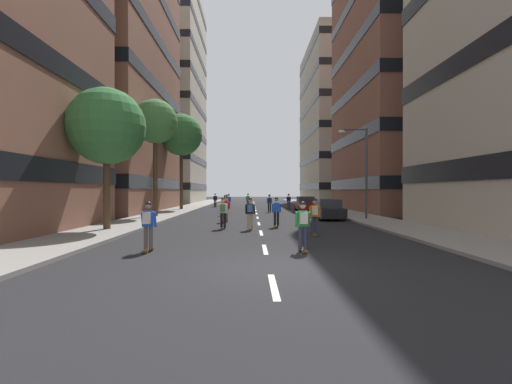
# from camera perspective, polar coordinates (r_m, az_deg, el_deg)

# --- Properties ---
(ground_plane) EXTENTS (164.19, 164.19, 0.00)m
(ground_plane) POSITION_cam_1_polar(r_m,az_deg,el_deg) (37.39, -0.02, -3.06)
(ground_plane) COLOR black
(sidewalk_left) EXTENTS (3.36, 75.25, 0.14)m
(sidewalk_left) POSITION_cam_1_polar(r_m,az_deg,el_deg) (41.51, -11.39, -2.64)
(sidewalk_left) COLOR gray
(sidewalk_left) RESTS_ON ground_plane
(sidewalk_right) EXTENTS (3.36, 75.25, 0.14)m
(sidewalk_right) POSITION_cam_1_polar(r_m,az_deg,el_deg) (41.71, 11.16, -2.62)
(sidewalk_right) COLOR gray
(sidewalk_right) RESTS_ON ground_plane
(lane_markings) EXTENTS (0.16, 62.20, 0.01)m
(lane_markings) POSITION_cam_1_polar(r_m,az_deg,el_deg) (38.03, -0.03, -3.00)
(lane_markings) COLOR silver
(lane_markings) RESTS_ON ground_plane
(building_left_mid) EXTENTS (13.26, 19.45, 33.58)m
(building_left_mid) POSITION_cam_1_polar(r_m,az_deg,el_deg) (42.46, -24.32, 20.51)
(building_left_mid) COLOR brown
(building_left_mid) RESTS_ON ground_plane
(building_left_far) EXTENTS (13.26, 19.54, 37.45)m
(building_left_far) POSITION_cam_1_polar(r_m,az_deg,el_deg) (67.82, -14.78, 14.47)
(building_left_far) COLOR #BCB29E
(building_left_far) RESTS_ON ground_plane
(building_right_mid) EXTENTS (13.26, 17.03, 37.48)m
(building_right_mid) POSITION_cam_1_polar(r_m,az_deg,el_deg) (43.56, 24.04, 22.73)
(building_right_mid) COLOR brown
(building_right_mid) RESTS_ON ground_plane
(building_right_far) EXTENTS (13.26, 21.27, 28.35)m
(building_right_far) POSITION_cam_1_polar(r_m,az_deg,el_deg) (67.10, 14.03, 10.65)
(building_right_far) COLOR #B2A893
(building_right_far) RESTS_ON ground_plane
(parked_car_near) EXTENTS (1.82, 4.40, 1.52)m
(parked_car_near) POSITION_cam_1_polar(r_m,az_deg,el_deg) (37.87, 7.95, -1.96)
(parked_car_near) COLOR maroon
(parked_car_near) RESTS_ON ground_plane
(parked_car_mid) EXTENTS (1.82, 4.40, 1.52)m
(parked_car_mid) POSITION_cam_1_polar(r_m,az_deg,el_deg) (27.07, 11.49, -2.85)
(parked_car_mid) COLOR black
(parked_car_mid) RESTS_ON ground_plane
(street_tree_near) EXTENTS (3.50, 3.50, 9.27)m
(street_tree_near) POSITION_cam_1_polar(r_m,az_deg,el_deg) (29.73, -15.92, 10.74)
(street_tree_near) COLOR #4C3823
(street_tree_near) RESTS_ON sidewalk_left
(street_tree_mid) EXTENTS (4.55, 4.55, 10.37)m
(street_tree_mid) POSITION_cam_1_polar(r_m,az_deg,el_deg) (39.83, -11.97, 8.95)
(street_tree_mid) COLOR #4C3823
(street_tree_mid) RESTS_ON sidewalk_left
(street_tree_far) EXTENTS (4.02, 4.02, 7.42)m
(street_tree_far) POSITION_cam_1_polar(r_m,az_deg,el_deg) (20.50, -22.94, 9.66)
(street_tree_far) COLOR #4C3823
(street_tree_far) RESTS_ON sidewalk_left
(streetlamp_right) EXTENTS (2.13, 0.30, 6.50)m
(streetlamp_right) POSITION_cam_1_polar(r_m,az_deg,el_deg) (26.57, 16.62, 4.50)
(streetlamp_right) COLOR #3F3F44
(streetlamp_right) RESTS_ON sidewalk_right
(skater_0) EXTENTS (0.55, 0.92, 1.78)m
(skater_0) POSITION_cam_1_polar(r_m,az_deg,el_deg) (17.27, 9.46, -3.57)
(skater_0) COLOR brown
(skater_0) RESTS_ON ground_plane
(skater_1) EXTENTS (0.55, 0.92, 1.78)m
(skater_1) POSITION_cam_1_polar(r_m,az_deg,el_deg) (20.82, 3.31, -3.00)
(skater_1) COLOR brown
(skater_1) RESTS_ON ground_plane
(skater_2) EXTENTS (0.55, 0.91, 1.78)m
(skater_2) POSITION_cam_1_polar(r_m,az_deg,el_deg) (30.65, -5.00, -1.95)
(skater_2) COLOR brown
(skater_2) RESTS_ON ground_plane
(skater_3) EXTENTS (0.54, 0.91, 1.78)m
(skater_3) POSITION_cam_1_polar(r_m,az_deg,el_deg) (13.06, -17.00, -4.82)
(skater_3) COLOR brown
(skater_3) RESTS_ON ground_plane
(skater_4) EXTENTS (0.54, 0.91, 1.78)m
(skater_4) POSITION_cam_1_polar(r_m,az_deg,el_deg) (12.61, 7.59, -4.99)
(skater_4) COLOR brown
(skater_4) RESTS_ON ground_plane
(skater_5) EXTENTS (0.54, 0.91, 1.78)m
(skater_5) POSITION_cam_1_polar(r_m,az_deg,el_deg) (19.28, -0.96, -3.17)
(skater_5) COLOR brown
(skater_5) RESTS_ON ground_plane
(skater_6) EXTENTS (0.57, 0.92, 1.78)m
(skater_6) POSITION_cam_1_polar(r_m,az_deg,el_deg) (41.95, 5.29, -1.31)
(skater_6) COLOR brown
(skater_6) RESTS_ON ground_plane
(skater_7) EXTENTS (0.54, 0.91, 1.78)m
(skater_7) POSITION_cam_1_polar(r_m,az_deg,el_deg) (41.51, -4.42, -1.37)
(skater_7) COLOR brown
(skater_7) RESTS_ON ground_plane
(skater_8) EXTENTS (0.56, 0.92, 1.78)m
(skater_8) POSITION_cam_1_polar(r_m,az_deg,el_deg) (46.15, -6.60, -1.21)
(skater_8) COLOR brown
(skater_8) RESTS_ON ground_plane
(skater_9) EXTENTS (0.54, 0.91, 1.78)m
(skater_9) POSITION_cam_1_polar(r_m,az_deg,el_deg) (45.46, -1.31, -1.23)
(skater_9) COLOR brown
(skater_9) RESTS_ON ground_plane
(skater_10) EXTENTS (0.56, 0.92, 1.78)m
(skater_10) POSITION_cam_1_polar(r_m,az_deg,el_deg) (24.10, -4.96, -2.55)
(skater_10) COLOR brown
(skater_10) RESTS_ON ground_plane
(skater_11) EXTENTS (0.54, 0.91, 1.78)m
(skater_11) POSITION_cam_1_polar(r_m,az_deg,el_deg) (34.91, 2.19, -1.63)
(skater_11) COLOR brown
(skater_11) RESTS_ON ground_plane
(skater_12) EXTENTS (0.54, 0.91, 1.78)m
(skater_12) POSITION_cam_1_polar(r_m,az_deg,el_deg) (19.90, -5.33, -3.06)
(skater_12) COLOR brown
(skater_12) RESTS_ON ground_plane
(skater_13) EXTENTS (0.56, 0.92, 1.78)m
(skater_13) POSITION_cam_1_polar(r_m,az_deg,el_deg) (34.01, -4.76, -1.68)
(skater_13) COLOR brown
(skater_13) RESTS_ON ground_plane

